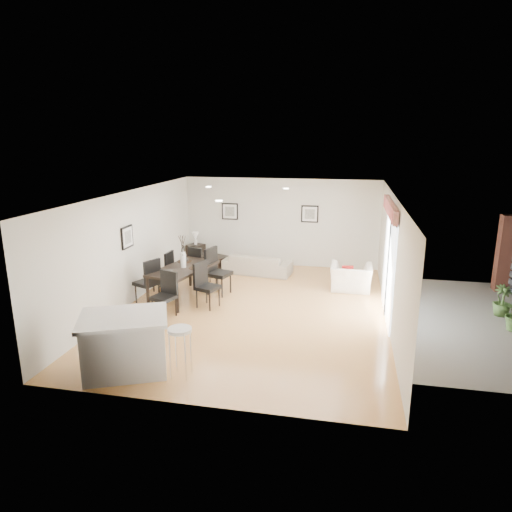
% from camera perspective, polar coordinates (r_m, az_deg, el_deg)
% --- Properties ---
extents(ground, '(8.00, 8.00, 0.00)m').
position_cam_1_polar(ground, '(10.70, -0.27, -6.76)').
color(ground, tan).
rests_on(ground, ground).
extents(wall_back, '(6.00, 0.04, 2.70)m').
position_cam_1_polar(wall_back, '(14.14, 3.07, 4.20)').
color(wall_back, beige).
rests_on(wall_back, ground).
extents(wall_front, '(6.00, 0.04, 2.70)m').
position_cam_1_polar(wall_front, '(6.62, -7.50, -8.18)').
color(wall_front, beige).
rests_on(wall_front, ground).
extents(wall_left, '(0.04, 8.00, 2.70)m').
position_cam_1_polar(wall_left, '(11.28, -15.37, 1.01)').
color(wall_left, beige).
rests_on(wall_left, ground).
extents(wall_right, '(0.04, 8.00, 2.70)m').
position_cam_1_polar(wall_right, '(10.12, 16.58, -0.59)').
color(wall_right, beige).
rests_on(wall_right, ground).
extents(ceiling, '(6.00, 8.00, 0.02)m').
position_cam_1_polar(ceiling, '(10.04, -0.29, 7.75)').
color(ceiling, white).
rests_on(ceiling, wall_back).
extents(sofa, '(2.07, 1.02, 0.58)m').
position_cam_1_polar(sofa, '(13.41, 0.18, -1.00)').
color(sofa, '#A49C84').
rests_on(sofa, ground).
extents(armchair, '(1.06, 0.93, 0.68)m').
position_cam_1_polar(armchair, '(12.21, 11.78, -2.65)').
color(armchair, white).
rests_on(armchair, ground).
extents(courtyard_plant_b, '(0.49, 0.49, 0.70)m').
position_cam_1_polar(courtyard_plant_b, '(11.66, 28.40, -4.93)').
color(courtyard_plant_b, '#426129').
rests_on(courtyard_plant_b, ground).
extents(dining_table, '(1.39, 2.09, 0.80)m').
position_cam_1_polar(dining_table, '(11.39, -9.04, -1.80)').
color(dining_table, black).
rests_on(dining_table, ground).
extents(dining_chair_wnear, '(0.65, 0.65, 1.10)m').
position_cam_1_polar(dining_chair_wnear, '(11.22, -13.19, -2.80)').
color(dining_chair_wnear, black).
rests_on(dining_chair_wnear, ground).
extents(dining_chair_wfar, '(0.49, 0.49, 1.04)m').
position_cam_1_polar(dining_chair_wfar, '(12.09, -11.23, -1.59)').
color(dining_chair_wfar, black).
rests_on(dining_chair_wfar, ground).
extents(dining_chair_enear, '(0.62, 0.62, 1.08)m').
position_cam_1_polar(dining_chair_enear, '(10.80, -6.46, -3.27)').
color(dining_chair_enear, black).
rests_on(dining_chair_enear, ground).
extents(dining_chair_efar, '(0.66, 0.66, 1.19)m').
position_cam_1_polar(dining_chair_efar, '(11.66, -5.08, -1.55)').
color(dining_chair_efar, black).
rests_on(dining_chair_efar, ground).
extents(dining_chair_head, '(0.58, 0.58, 1.03)m').
position_cam_1_polar(dining_chair_head, '(10.37, -11.16, -4.38)').
color(dining_chair_head, black).
rests_on(dining_chair_head, ground).
extents(dining_chair_foot, '(0.60, 0.60, 1.04)m').
position_cam_1_polar(dining_chair_foot, '(12.52, -7.24, -0.89)').
color(dining_chair_foot, black).
rests_on(dining_chair_foot, ground).
extents(vase, '(0.88, 1.44, 0.81)m').
position_cam_1_polar(vase, '(11.27, -9.13, 0.35)').
color(vase, white).
rests_on(vase, dining_table).
extents(coffee_table, '(1.13, 0.94, 0.39)m').
position_cam_1_polar(coffee_table, '(14.09, -5.49, -0.70)').
color(coffee_table, black).
rests_on(coffee_table, ground).
extents(side_table, '(0.57, 0.57, 0.61)m').
position_cam_1_polar(side_table, '(14.66, -7.51, 0.28)').
color(side_table, black).
rests_on(side_table, ground).
extents(table_lamp, '(0.21, 0.21, 0.40)m').
position_cam_1_polar(table_lamp, '(14.53, -7.58, 2.43)').
color(table_lamp, white).
rests_on(table_lamp, side_table).
extents(cushion, '(0.30, 0.13, 0.29)m').
position_cam_1_polar(cushion, '(12.06, 11.36, -1.88)').
color(cushion, maroon).
rests_on(cushion, armchair).
extents(kitchen_island, '(1.76, 1.59, 1.01)m').
position_cam_1_polar(kitchen_island, '(8.19, -16.05, -10.45)').
color(kitchen_island, silver).
rests_on(kitchen_island, ground).
extents(bar_stool, '(0.40, 0.40, 0.87)m').
position_cam_1_polar(bar_stool, '(7.70, -9.49, -9.74)').
color(bar_stool, silver).
rests_on(bar_stool, ground).
extents(framed_print_back_left, '(0.52, 0.04, 0.52)m').
position_cam_1_polar(framed_print_back_left, '(14.38, -3.28, 5.59)').
color(framed_print_back_left, black).
rests_on(framed_print_back_left, wall_back).
extents(framed_print_back_right, '(0.52, 0.04, 0.52)m').
position_cam_1_polar(framed_print_back_right, '(13.95, 6.74, 5.24)').
color(framed_print_back_right, black).
rests_on(framed_print_back_right, wall_back).
extents(framed_print_left_wall, '(0.04, 0.52, 0.52)m').
position_cam_1_polar(framed_print_left_wall, '(11.03, -15.80, 2.28)').
color(framed_print_left_wall, black).
rests_on(framed_print_left_wall, wall_left).
extents(sliding_door, '(0.12, 2.70, 2.57)m').
position_cam_1_polar(sliding_door, '(10.34, 16.33, 1.53)').
color(sliding_door, white).
rests_on(sliding_door, wall_right).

